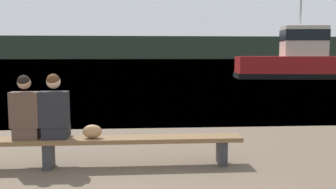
{
  "coord_description": "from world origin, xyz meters",
  "views": [
    {
      "loc": [
        0.59,
        -3.03,
        1.77
      ],
      "look_at": [
        1.25,
        5.79,
        0.82
      ],
      "focal_mm": 40.0,
      "sensor_mm": 36.0,
      "label": 1
    }
  ],
  "objects_px": {
    "person_left": "(26,112)",
    "tugboat_red": "(298,62)",
    "bench_main": "(48,144)",
    "shopping_bag": "(92,131)",
    "person_right": "(55,111)"
  },
  "relations": [
    {
      "from": "person_left",
      "to": "shopping_bag",
      "type": "distance_m",
      "value": 1.05
    },
    {
      "from": "person_left",
      "to": "tugboat_red",
      "type": "bearing_deg",
      "value": 57.45
    },
    {
      "from": "person_right",
      "to": "shopping_bag",
      "type": "height_order",
      "value": "person_right"
    },
    {
      "from": "person_left",
      "to": "shopping_bag",
      "type": "bearing_deg",
      "value": -1.7
    },
    {
      "from": "bench_main",
      "to": "tugboat_red",
      "type": "distance_m",
      "value": 24.76
    },
    {
      "from": "person_left",
      "to": "tugboat_red",
      "type": "xyz_separation_m",
      "value": [
        13.4,
        21.0,
        0.31
      ]
    },
    {
      "from": "person_left",
      "to": "shopping_bag",
      "type": "xyz_separation_m",
      "value": [
        1.01,
        -0.03,
        -0.31
      ]
    },
    {
      "from": "bench_main",
      "to": "shopping_bag",
      "type": "distance_m",
      "value": 0.71
    },
    {
      "from": "bench_main",
      "to": "person_left",
      "type": "distance_m",
      "value": 0.6
    },
    {
      "from": "bench_main",
      "to": "person_left",
      "type": "height_order",
      "value": "person_left"
    },
    {
      "from": "person_right",
      "to": "bench_main",
      "type": "bearing_deg",
      "value": -175.96
    },
    {
      "from": "tugboat_red",
      "to": "bench_main",
      "type": "bearing_deg",
      "value": 155.25
    },
    {
      "from": "bench_main",
      "to": "shopping_bag",
      "type": "relative_size",
      "value": 20.61
    },
    {
      "from": "person_right",
      "to": "tugboat_red",
      "type": "relative_size",
      "value": 0.11
    },
    {
      "from": "shopping_bag",
      "to": "bench_main",
      "type": "bearing_deg",
      "value": 178.25
    }
  ]
}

